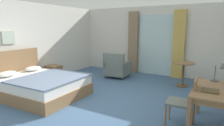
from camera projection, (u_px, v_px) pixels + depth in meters
name	position (u px, v px, depth m)	size (l,w,h in m)	color
ground	(94.00, 107.00, 4.54)	(6.17, 7.86, 0.10)	#426084
wall_back	(150.00, 41.00, 7.42)	(5.77, 0.12, 2.53)	silver
wall_left	(14.00, 45.00, 5.71)	(0.12, 7.46, 2.53)	silver
balcony_glass_door	(155.00, 45.00, 7.25)	(1.28, 0.02, 2.23)	silver
curtain_panel_left	(133.00, 43.00, 7.59)	(0.38, 0.10, 2.35)	#897056
curtain_panel_right	(179.00, 45.00, 6.73)	(0.40, 0.10, 2.35)	tan
bed	(39.00, 85.00, 5.09)	(2.23, 1.77, 1.13)	olive
nightstand	(54.00, 72.00, 6.68)	(0.46, 0.43, 0.49)	olive
writing_desk	(211.00, 94.00, 3.35)	(0.58, 1.24, 0.74)	olive
desk_chair	(186.00, 100.00, 3.44)	(0.50, 0.46, 0.90)	slate
desk_lamp	(222.00, 68.00, 3.58)	(0.30, 0.29, 0.43)	#4C4C51
closed_book	(210.00, 91.00, 3.18)	(0.26, 0.26, 0.02)	brown
armchair_by_window	(117.00, 68.00, 6.91)	(0.82, 0.85, 0.89)	slate
round_cafe_table	(183.00, 69.00, 5.86)	(0.66, 0.66, 0.73)	olive
framed_picture	(8.00, 38.00, 5.45)	(0.03, 0.37, 0.36)	#B7C6B2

